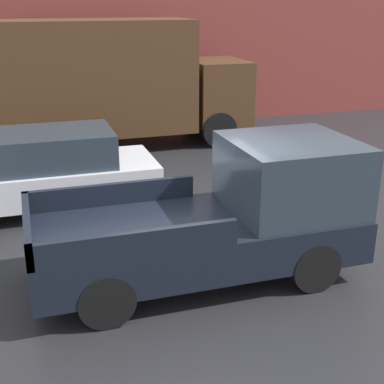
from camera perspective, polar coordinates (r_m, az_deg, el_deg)
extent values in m
plane|color=#232326|center=(9.01, 0.30, -7.62)|extent=(60.00, 60.00, 0.00)
cube|color=brown|center=(18.30, -10.16, 14.13)|extent=(28.00, 0.15, 4.83)
cube|color=black|center=(8.32, 0.44, -4.89)|extent=(5.04, 2.08, 0.65)
cube|color=#28333D|center=(8.58, 10.42, 1.87)|extent=(1.92, 1.95, 1.11)
cube|color=black|center=(8.78, -8.63, -0.22)|extent=(2.77, 0.10, 0.36)
cube|color=black|center=(6.98, -5.91, -5.56)|extent=(2.77, 0.10, 0.36)
cube|color=black|center=(7.78, -17.16, -3.64)|extent=(0.10, 2.08, 0.36)
cylinder|color=black|center=(9.76, 7.50, -3.02)|extent=(0.78, 0.26, 0.78)
cylinder|color=black|center=(8.29, 12.89, -7.72)|extent=(0.78, 0.26, 0.78)
cylinder|color=black|center=(8.97, -11.00, -5.36)|extent=(0.78, 0.26, 0.78)
cylinder|color=black|center=(7.35, -9.13, -11.28)|extent=(0.78, 0.26, 0.78)
cube|color=silver|center=(11.50, -15.07, 1.26)|extent=(4.45, 1.95, 0.66)
cube|color=#28333D|center=(11.32, -14.70, 4.57)|extent=(2.45, 1.72, 0.69)
cylinder|color=black|center=(12.54, -8.92, 1.91)|extent=(0.68, 0.22, 0.68)
cylinder|color=black|center=(10.90, -7.43, -0.79)|extent=(0.68, 0.22, 0.68)
cube|color=#472D19|center=(16.79, 2.64, 10.62)|extent=(1.63, 2.24, 1.92)
cube|color=#472D19|center=(15.81, -10.55, 11.96)|extent=(5.62, 2.36, 3.14)
cylinder|color=black|center=(17.84, 0.52, 8.13)|extent=(1.04, 0.30, 1.04)
cylinder|color=black|center=(15.91, 2.88, 6.66)|extent=(1.04, 0.30, 1.04)
cylinder|color=black|center=(17.00, -14.55, 6.90)|extent=(1.04, 0.30, 1.04)
cylinder|color=black|center=(14.97, -13.99, 5.23)|extent=(1.04, 0.30, 1.04)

